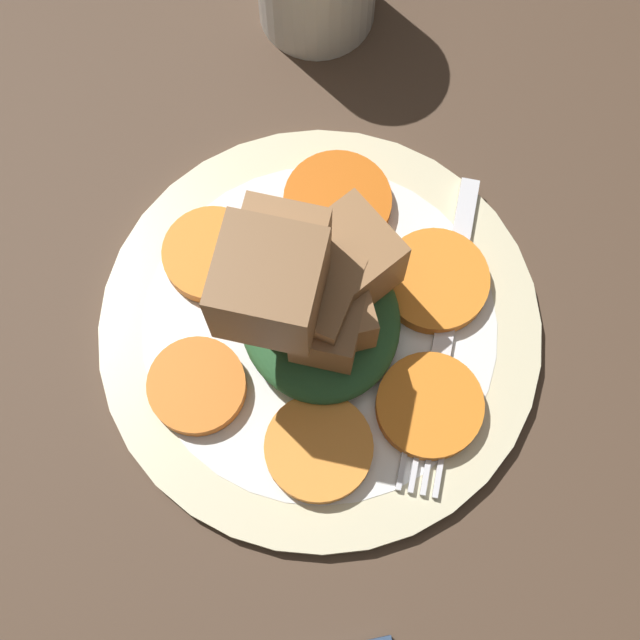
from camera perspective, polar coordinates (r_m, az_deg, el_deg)
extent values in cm
cube|color=#4C3828|center=(53.00, 0.00, -1.04)|extent=(120.00, 120.00, 2.00)
cylinder|color=beige|center=(51.56, 0.00, -0.55)|extent=(25.48, 25.48, 1.00)
cylinder|color=white|center=(51.51, 0.00, -0.53)|extent=(20.38, 20.38, 1.00)
cylinder|color=orange|center=(49.60, 7.02, -5.48)|extent=(5.95, 5.95, 1.03)
cylinder|color=orange|center=(51.76, 7.37, 2.50)|extent=(6.23, 6.23, 1.03)
cylinder|color=#D45F12|center=(53.29, 1.13, 7.54)|extent=(6.43, 6.43, 1.03)
cylinder|color=orange|center=(52.30, -6.92, 4.18)|extent=(5.77, 5.77, 1.03)
cylinder|color=orange|center=(49.96, -7.88, -4.21)|extent=(5.48, 5.48, 1.03)
cylinder|color=orange|center=(48.78, -0.08, -8.20)|extent=(5.93, 5.93, 1.03)
ellipsoid|color=#2D6033|center=(49.69, 0.00, 0.13)|extent=(9.95, 8.96, 2.73)
cube|color=olive|center=(46.53, 1.19, 0.30)|extent=(3.50, 3.50, 3.37)
cube|color=olive|center=(47.03, 1.80, 3.84)|extent=(6.01, 6.01, 4.45)
cube|color=brown|center=(46.26, 0.01, -0.68)|extent=(4.50, 4.50, 3.39)
cube|color=olive|center=(46.30, -0.70, 1.63)|extent=(6.24, 6.24, 4.50)
cube|color=olive|center=(42.86, -2.54, 4.12)|extent=(5.48, 5.48, 4.13)
cube|color=brown|center=(41.30, -3.28, 2.29)|extent=(6.33, 6.33, 4.79)
cube|color=silver|center=(52.35, 8.57, 2.79)|extent=(12.00, 6.05, 0.40)
cube|color=silver|center=(50.14, 7.30, -4.62)|extent=(2.33, 2.73, 0.40)
cube|color=silver|center=(49.51, 7.82, -8.42)|extent=(4.68, 2.27, 0.40)
cube|color=silver|center=(49.45, 7.05, -8.28)|extent=(4.68, 2.27, 0.40)
cube|color=silver|center=(49.40, 6.29, -8.14)|extent=(4.68, 2.27, 0.40)
cube|color=silver|center=(49.36, 5.52, -7.99)|extent=(4.68, 2.27, 0.40)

